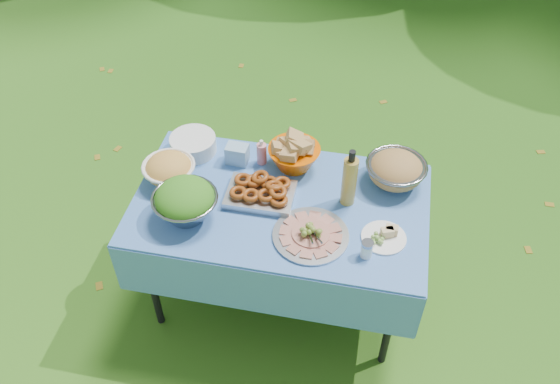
# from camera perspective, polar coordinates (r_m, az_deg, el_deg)

# --- Properties ---
(ground) EXTENTS (80.00, 80.00, 0.00)m
(ground) POSITION_cam_1_polar(r_m,az_deg,el_deg) (3.53, -0.01, -9.65)
(ground) COLOR #0A3A0A
(ground) RESTS_ON ground
(picnic_table) EXTENTS (1.46, 0.86, 0.76)m
(picnic_table) POSITION_cam_1_polar(r_m,az_deg,el_deg) (3.23, -0.01, -5.73)
(picnic_table) COLOR #84C9FD
(picnic_table) RESTS_ON ground
(salad_bowl) EXTENTS (0.41, 0.41, 0.21)m
(salad_bowl) POSITION_cam_1_polar(r_m,az_deg,el_deg) (2.85, -9.13, -0.87)
(salad_bowl) COLOR gray
(salad_bowl) RESTS_ON picnic_table
(pasta_bowl_white) EXTENTS (0.33, 0.33, 0.15)m
(pasta_bowl_white) POSITION_cam_1_polar(r_m,az_deg,el_deg) (3.07, -10.65, 2.20)
(pasta_bowl_white) COLOR white
(pasta_bowl_white) RESTS_ON picnic_table
(plate_stack) EXTENTS (0.32, 0.32, 0.09)m
(plate_stack) POSITION_cam_1_polar(r_m,az_deg,el_deg) (3.24, -8.36, 4.58)
(plate_stack) COLOR white
(plate_stack) RESTS_ON picnic_table
(wipes_box) EXTENTS (0.12, 0.09, 0.10)m
(wipes_box) POSITION_cam_1_polar(r_m,az_deg,el_deg) (3.14, -4.13, 3.67)
(wipes_box) COLOR #91BCDD
(wipes_box) RESTS_ON picnic_table
(sanitizer_bottle) EXTENTS (0.06, 0.06, 0.15)m
(sanitizer_bottle) POSITION_cam_1_polar(r_m,az_deg,el_deg) (3.12, -1.78, 3.90)
(sanitizer_bottle) COLOR pink
(sanitizer_bottle) RESTS_ON picnic_table
(bread_bowl) EXTENTS (0.34, 0.34, 0.18)m
(bread_bowl) POSITION_cam_1_polar(r_m,az_deg,el_deg) (3.08, 1.37, 3.80)
(bread_bowl) COLOR #E85900
(bread_bowl) RESTS_ON picnic_table
(pasta_bowl_steel) EXTENTS (0.35, 0.35, 0.16)m
(pasta_bowl_steel) POSITION_cam_1_polar(r_m,az_deg,el_deg) (3.06, 11.09, 2.13)
(pasta_bowl_steel) COLOR gray
(pasta_bowl_steel) RESTS_ON picnic_table
(fried_tray) EXTENTS (0.34, 0.24, 0.08)m
(fried_tray) POSITION_cam_1_polar(r_m,az_deg,el_deg) (2.95, -1.90, -0.00)
(fried_tray) COLOR #B9BABE
(fried_tray) RESTS_ON picnic_table
(charcuterie_platter) EXTENTS (0.45, 0.45, 0.08)m
(charcuterie_platter) POSITION_cam_1_polar(r_m,az_deg,el_deg) (2.77, 3.00, -3.72)
(charcuterie_platter) COLOR #ACAFB4
(charcuterie_platter) RESTS_ON picnic_table
(oil_bottle) EXTENTS (0.10, 0.10, 0.33)m
(oil_bottle) POSITION_cam_1_polar(r_m,az_deg,el_deg) (2.86, 6.72, 1.41)
(oil_bottle) COLOR gold
(oil_bottle) RESTS_ON picnic_table
(cheese_plate) EXTENTS (0.22, 0.22, 0.06)m
(cheese_plate) POSITION_cam_1_polar(r_m,az_deg,el_deg) (2.81, 10.01, -4.03)
(cheese_plate) COLOR white
(cheese_plate) RESTS_ON picnic_table
(shaker) EXTENTS (0.07, 0.07, 0.09)m
(shaker) POSITION_cam_1_polar(r_m,az_deg,el_deg) (2.72, 8.35, -5.45)
(shaker) COLOR white
(shaker) RESTS_ON picnic_table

